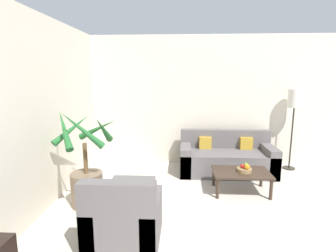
% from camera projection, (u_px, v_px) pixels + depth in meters
% --- Properties ---
extents(wall_back, '(8.12, 0.06, 2.70)m').
position_uv_depth(wall_back, '(247.00, 101.00, 5.46)').
color(wall_back, beige).
rests_on(wall_back, ground_plane).
extents(potted_palm, '(0.90, 0.88, 1.45)m').
position_uv_depth(potted_palm, '(87.00, 174.00, 3.77)').
color(potted_palm, brown).
rests_on(potted_palm, ground_plane).
extents(sofa_loveseat, '(1.80, 0.80, 0.80)m').
position_uv_depth(sofa_loveseat, '(226.00, 159.00, 5.13)').
color(sofa_loveseat, '#605B5B').
rests_on(sofa_loveseat, ground_plane).
extents(floor_lamp, '(0.27, 0.27, 1.62)m').
position_uv_depth(floor_lamp, '(295.00, 104.00, 5.14)').
color(floor_lamp, '#2D2823').
rests_on(floor_lamp, ground_plane).
extents(coffee_table, '(0.90, 0.59, 0.35)m').
position_uv_depth(coffee_table, '(241.00, 174.00, 4.23)').
color(coffee_table, '#38281E').
rests_on(coffee_table, ground_plane).
extents(fruit_bowl, '(0.23, 0.23, 0.06)m').
position_uv_depth(fruit_bowl, '(244.00, 170.00, 4.20)').
color(fruit_bowl, '#997A4C').
rests_on(fruit_bowl, coffee_table).
extents(apple_red, '(0.06, 0.06, 0.06)m').
position_uv_depth(apple_red, '(242.00, 166.00, 4.20)').
color(apple_red, red).
rests_on(apple_red, fruit_bowl).
extents(apple_green, '(0.07, 0.07, 0.07)m').
position_uv_depth(apple_green, '(246.00, 165.00, 4.24)').
color(apple_green, olive).
rests_on(apple_green, fruit_bowl).
extents(orange_fruit, '(0.08, 0.08, 0.08)m').
position_uv_depth(orange_fruit, '(247.00, 167.00, 4.14)').
color(orange_fruit, orange).
rests_on(orange_fruit, fruit_bowl).
extents(armchair, '(0.76, 0.81, 0.86)m').
position_uv_depth(armchair, '(125.00, 221.00, 2.90)').
color(armchair, '#605B5B').
rests_on(armchair, ground_plane).
extents(ottoman, '(0.62, 0.52, 0.40)m').
position_uv_depth(ottoman, '(132.00, 196.00, 3.71)').
color(ottoman, '#605B5B').
rests_on(ottoman, ground_plane).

